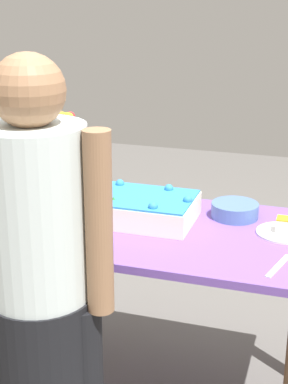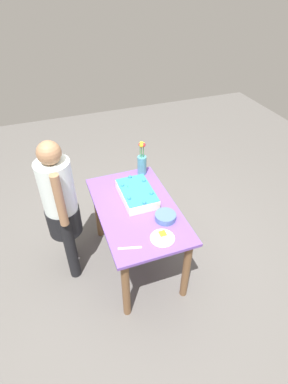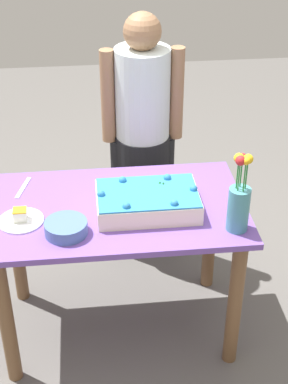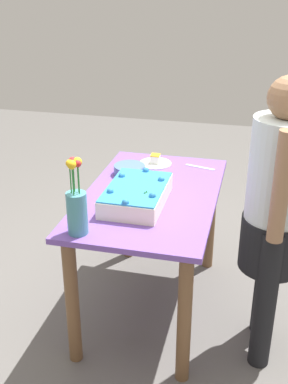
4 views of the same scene
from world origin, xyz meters
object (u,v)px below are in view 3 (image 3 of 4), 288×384
(serving_plate_with_slice, at_px, (21,218))
(flower_vase, at_px, (239,202))
(sheet_cake, at_px, (148,201))
(cake_knife, at_px, (23,188))
(fruit_bowl, at_px, (66,228))
(person_standing, at_px, (142,126))

(serving_plate_with_slice, distance_m, flower_vase, 0.97)
(sheet_cake, relative_size, serving_plate_with_slice, 2.26)
(sheet_cake, distance_m, cake_knife, 0.64)
(cake_knife, height_order, flower_vase, flower_vase)
(cake_knife, distance_m, fruit_bowl, 0.45)
(sheet_cake, distance_m, person_standing, 0.71)
(sheet_cake, xyz_separation_m, serving_plate_with_slice, (-0.58, -0.03, -0.04))
(sheet_cake, xyz_separation_m, flower_vase, (0.37, -0.19, 0.09))
(fruit_bowl, bearing_deg, person_standing, 63.47)
(serving_plate_with_slice, height_order, person_standing, person_standing)
(sheet_cake, bearing_deg, cake_knife, 156.09)
(cake_knife, bearing_deg, flower_vase, -99.95)
(cake_knife, relative_size, flower_vase, 0.51)
(sheet_cake, bearing_deg, flower_vase, -26.45)
(person_standing, bearing_deg, serving_plate_with_slice, -40.48)
(fruit_bowl, bearing_deg, cake_knife, 118.00)
(serving_plate_with_slice, height_order, flower_vase, flower_vase)
(cake_knife, height_order, fruit_bowl, fruit_bowl)
(sheet_cake, height_order, serving_plate_with_slice, sheet_cake)
(fruit_bowl, distance_m, person_standing, 0.95)
(cake_knife, bearing_deg, fruit_bowl, -137.04)
(fruit_bowl, bearing_deg, sheet_cake, 20.66)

